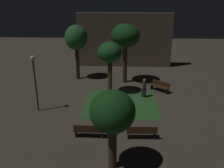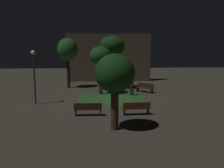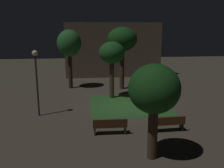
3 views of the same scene
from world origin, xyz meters
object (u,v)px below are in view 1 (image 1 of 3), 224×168
(bench_lawn_edge, at_px, (89,130))
(tree_near_wall, at_px, (125,37))
(bench_near_trees, at_px, (142,131))
(bench_front_left, at_px, (160,86))
(tree_tall_center, at_px, (76,39))
(pedestrian, at_px, (144,88))
(tree_back_right, at_px, (113,113))
(tree_lawn_side, at_px, (110,54))
(lamp_post_plaza_east, at_px, (34,74))

(bench_lawn_edge, xyz_separation_m, tree_near_wall, (2.19, 9.91, 3.96))
(bench_near_trees, bearing_deg, bench_front_left, 74.23)
(tree_tall_center, relative_size, pedestrian, 3.35)
(tree_tall_center, height_order, pedestrian, tree_tall_center)
(tree_near_wall, relative_size, tree_tall_center, 1.04)
(tree_tall_center, bearing_deg, bench_front_left, -21.22)
(tree_back_right, xyz_separation_m, tree_lawn_side, (-0.62, 9.60, 0.52))
(tree_near_wall, bearing_deg, lamp_post_plaza_east, -134.48)
(bench_lawn_edge, relative_size, tree_lawn_side, 0.40)
(tree_lawn_side, relative_size, pedestrian, 2.80)
(bench_front_left, bearing_deg, pedestrian, -137.94)
(tree_lawn_side, relative_size, lamp_post_plaza_east, 1.08)
(bench_lawn_edge, relative_size, lamp_post_plaza_east, 0.43)
(tree_back_right, relative_size, tree_lawn_side, 0.91)
(tree_near_wall, height_order, tree_back_right, tree_near_wall)
(lamp_post_plaza_east, distance_m, pedestrian, 8.75)
(bench_lawn_edge, relative_size, bench_near_trees, 1.00)
(tree_lawn_side, bearing_deg, tree_tall_center, 133.01)
(lamp_post_plaza_east, bearing_deg, pedestrian, 19.87)
(tree_back_right, bearing_deg, tree_lawn_side, 93.72)
(tree_tall_center, xyz_separation_m, lamp_post_plaza_east, (-1.68, -7.35, -1.21))
(tree_near_wall, xyz_separation_m, pedestrian, (1.60, -3.63, -3.59))
(lamp_post_plaza_east, bearing_deg, bench_near_trees, -24.60)
(tree_back_right, bearing_deg, bench_front_left, 69.68)
(bench_near_trees, relative_size, bench_front_left, 1.08)
(tree_tall_center, bearing_deg, bench_lawn_edge, -76.65)
(tree_lawn_side, height_order, lamp_post_plaza_east, tree_lawn_side)
(tree_back_right, height_order, lamp_post_plaza_east, lamp_post_plaza_east)
(bench_front_left, height_order, tree_tall_center, tree_tall_center)
(bench_near_trees, distance_m, bench_front_left, 7.97)
(bench_front_left, height_order, tree_back_right, tree_back_right)
(bench_front_left, distance_m, tree_lawn_side, 5.40)
(bench_near_trees, xyz_separation_m, tree_near_wall, (-0.98, 9.91, 3.96))
(bench_lawn_edge, relative_size, tree_near_wall, 0.32)
(bench_lawn_edge, relative_size, tree_tall_center, 0.34)
(bench_near_trees, xyz_separation_m, tree_back_right, (-1.63, -2.58, 2.52))
(bench_front_left, relative_size, tree_back_right, 0.41)
(bench_front_left, bearing_deg, lamp_post_plaza_east, -155.82)
(bench_near_trees, bearing_deg, pedestrian, 84.36)
(bench_lawn_edge, height_order, bench_front_left, same)
(bench_lawn_edge, height_order, tree_near_wall, tree_near_wall)
(tree_back_right, bearing_deg, lamp_post_plaza_east, 134.02)
(bench_near_trees, distance_m, tree_lawn_side, 7.98)
(tree_lawn_side, bearing_deg, bench_lawn_edge, -97.39)
(tree_tall_center, height_order, lamp_post_plaza_east, tree_tall_center)
(bench_near_trees, height_order, tree_near_wall, tree_near_wall)
(bench_near_trees, distance_m, lamp_post_plaza_east, 8.47)
(bench_near_trees, height_order, bench_front_left, same)
(tree_tall_center, bearing_deg, bench_near_trees, -61.98)
(bench_lawn_edge, bearing_deg, tree_near_wall, 77.56)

